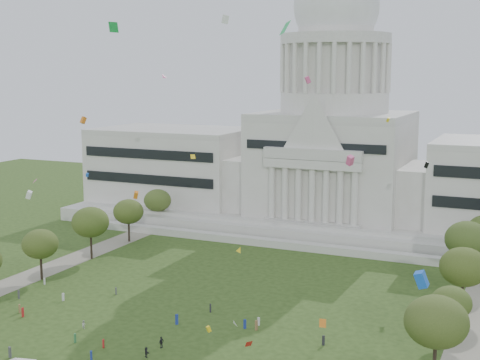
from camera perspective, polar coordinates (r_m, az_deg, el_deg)
name	(u,v)px	position (r m, az deg, el deg)	size (l,w,h in m)	color
capitol	(333,153)	(203.30, 7.92, 2.32)	(160.00, 64.50, 91.30)	beige
path_left	(16,282)	(158.51, -18.57, -8.25)	(8.00, 160.00, 0.04)	gray
path_right	(468,355)	(119.87, 18.91, -13.98)	(8.00, 160.00, 0.04)	gray
row_tree_r_2	(436,322)	(105.04, 16.41, -11.53)	(9.55, 9.55, 13.58)	black
row_tree_l_3	(40,244)	(156.58, -16.69, -5.26)	(8.12, 8.12, 11.55)	black
row_tree_r_3	(451,303)	(121.85, 17.58, -9.97)	(7.01, 7.01, 9.98)	black
row_tree_l_4	(90,222)	(170.30, -12.65, -3.54)	(9.29, 9.29, 13.21)	black
row_tree_r_4	(464,267)	(135.97, 18.55, -7.05)	(9.19, 9.19, 13.06)	black
row_tree_l_5	(128,212)	(185.97, -9.50, -2.68)	(8.33, 8.33, 11.85)	black
row_tree_r_5	(467,239)	(155.36, 18.84, -4.82)	(9.82, 9.82, 13.96)	black
row_tree_l_6	(157,200)	(201.87, -7.06, -1.74)	(8.19, 8.19, 11.64)	black
person_4	(161,342)	(116.95, -6.73, -13.59)	(1.18, 0.65, 2.02)	#26262B
person_5	(146,352)	(113.82, -8.00, -14.35)	(1.63, 0.64, 1.75)	#26262B
person_8	(84,324)	(127.71, -13.20, -11.90)	(0.74, 0.46, 1.53)	silver
distant_crowd	(100,327)	(125.61, -11.89, -12.16)	(67.03, 36.49, 1.94)	#994C8C
kite_swarm	(147,161)	(102.12, -7.94, 1.64)	(91.85, 108.82, 63.60)	yellow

